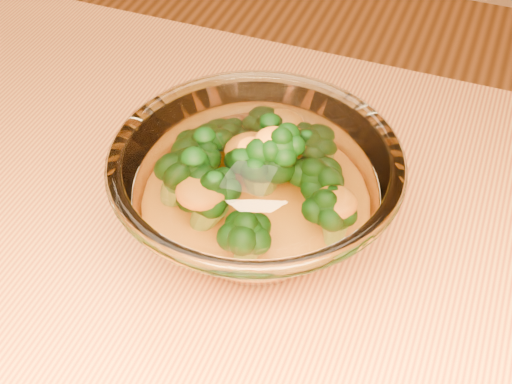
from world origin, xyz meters
TOP-DOWN VIEW (x-y plane):
  - table at (0.00, 0.00)m, footprint 1.20×0.80m
  - glass_bowl at (0.02, 0.09)m, footprint 0.24×0.24m
  - cheese_sauce at (0.02, 0.09)m, footprint 0.14×0.14m
  - broccoli_heap at (0.01, 0.10)m, footprint 0.16×0.15m

SIDE VIEW (x-z plane):
  - table at x=0.00m, z-range 0.28..1.03m
  - cheese_sauce at x=0.02m, z-range 0.76..0.80m
  - glass_bowl at x=0.02m, z-range 0.75..0.86m
  - broccoli_heap at x=0.01m, z-range 0.78..0.86m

